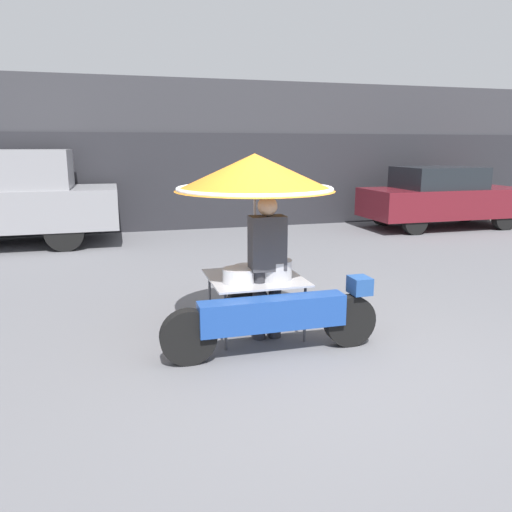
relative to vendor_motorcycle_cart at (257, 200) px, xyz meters
name	(u,v)px	position (x,y,z in m)	size (l,w,h in m)	color
ground_plane	(313,358)	(0.36, -0.79, -1.52)	(36.00, 36.00, 0.00)	slate
shopfront_building	(183,155)	(0.36, 8.46, 0.31)	(28.00, 2.06, 3.70)	#38383D
vendor_motorcycle_cart	(257,200)	(0.00, 0.00, 0.00)	(2.26, 1.74, 2.01)	black
vendor_person	(267,261)	(0.07, -0.15, -0.64)	(0.38, 0.22, 1.57)	#2D2D33
parked_car	(442,197)	(6.65, 5.92, -0.73)	(4.16, 1.71, 1.56)	black
potted_plant	(492,202)	(8.97, 6.80, -1.01)	(0.63, 0.63, 0.90)	gray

